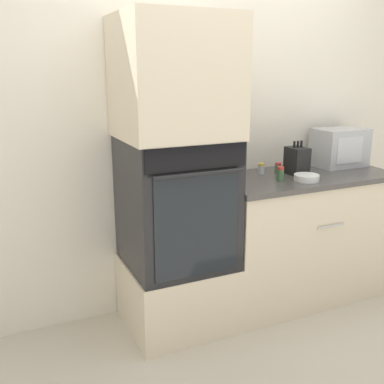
{
  "coord_description": "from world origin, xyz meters",
  "views": [
    {
      "loc": [
        -1.34,
        -2.13,
        1.62
      ],
      "look_at": [
        -0.26,
        0.21,
        0.91
      ],
      "focal_mm": 42.0,
      "sensor_mm": 36.0,
      "label": 1
    }
  ],
  "objects_px": {
    "microwave": "(339,147)",
    "bowl": "(307,178)",
    "condiment_jar_near": "(280,174)",
    "knife_block": "(297,161)",
    "wall_oven": "(176,202)",
    "condiment_jar_mid": "(278,168)",
    "condiment_jar_far": "(261,169)"
  },
  "relations": [
    {
      "from": "microwave",
      "to": "bowl",
      "type": "relative_size",
      "value": 2.3
    },
    {
      "from": "microwave",
      "to": "condiment_jar_near",
      "type": "relative_size",
      "value": 4.05
    },
    {
      "from": "knife_block",
      "to": "condiment_jar_near",
      "type": "xyz_separation_m",
      "value": [
        -0.21,
        -0.11,
        -0.05
      ]
    },
    {
      "from": "microwave",
      "to": "bowl",
      "type": "bearing_deg",
      "value": -151.54
    },
    {
      "from": "microwave",
      "to": "bowl",
      "type": "distance_m",
      "value": 0.6
    },
    {
      "from": "wall_oven",
      "to": "microwave",
      "type": "distance_m",
      "value": 1.4
    },
    {
      "from": "knife_block",
      "to": "bowl",
      "type": "bearing_deg",
      "value": -106.67
    },
    {
      "from": "microwave",
      "to": "bowl",
      "type": "height_order",
      "value": "microwave"
    },
    {
      "from": "condiment_jar_mid",
      "to": "condiment_jar_far",
      "type": "distance_m",
      "value": 0.13
    },
    {
      "from": "bowl",
      "to": "condiment_jar_mid",
      "type": "height_order",
      "value": "condiment_jar_mid"
    },
    {
      "from": "condiment_jar_near",
      "to": "wall_oven",
      "type": "bearing_deg",
      "value": 173.33
    },
    {
      "from": "microwave",
      "to": "knife_block",
      "type": "height_order",
      "value": "microwave"
    },
    {
      "from": "bowl",
      "to": "condiment_jar_near",
      "type": "xyz_separation_m",
      "value": [
        -0.16,
        0.07,
        0.03
      ]
    },
    {
      "from": "wall_oven",
      "to": "condiment_jar_near",
      "type": "xyz_separation_m",
      "value": [
        0.7,
        -0.08,
        0.13
      ]
    },
    {
      "from": "condiment_jar_near",
      "to": "condiment_jar_far",
      "type": "relative_size",
      "value": 1.24
    },
    {
      "from": "microwave",
      "to": "condiment_jar_far",
      "type": "xyz_separation_m",
      "value": [
        -0.68,
        0.01,
        -0.1
      ]
    },
    {
      "from": "condiment_jar_mid",
      "to": "condiment_jar_far",
      "type": "xyz_separation_m",
      "value": [
        -0.13,
        0.02,
        0.0
      ]
    },
    {
      "from": "bowl",
      "to": "condiment_jar_far",
      "type": "relative_size",
      "value": 2.17
    },
    {
      "from": "bowl",
      "to": "condiment_jar_near",
      "type": "relative_size",
      "value": 1.76
    },
    {
      "from": "wall_oven",
      "to": "condiment_jar_far",
      "type": "bearing_deg",
      "value": 11.03
    },
    {
      "from": "microwave",
      "to": "condiment_jar_mid",
      "type": "xyz_separation_m",
      "value": [
        -0.55,
        -0.01,
        -0.11
      ]
    },
    {
      "from": "microwave",
      "to": "wall_oven",
      "type": "bearing_deg",
      "value": -174.74
    },
    {
      "from": "knife_block",
      "to": "condiment_jar_far",
      "type": "relative_size",
      "value": 3.09
    },
    {
      "from": "bowl",
      "to": "knife_block",
      "type": "bearing_deg",
      "value": 73.33
    },
    {
      "from": "microwave",
      "to": "condiment_jar_near",
      "type": "xyz_separation_m",
      "value": [
        -0.68,
        -0.21,
        -0.09
      ]
    },
    {
      "from": "condiment_jar_mid",
      "to": "condiment_jar_near",
      "type": "bearing_deg",
      "value": -121.44
    },
    {
      "from": "wall_oven",
      "to": "condiment_jar_mid",
      "type": "xyz_separation_m",
      "value": [
        0.82,
        0.12,
        0.12
      ]
    },
    {
      "from": "wall_oven",
      "to": "bowl",
      "type": "xyz_separation_m",
      "value": [
        0.86,
        -0.15,
        0.1
      ]
    },
    {
      "from": "wall_oven",
      "to": "knife_block",
      "type": "xyz_separation_m",
      "value": [
        0.91,
        0.03,
        0.18
      ]
    },
    {
      "from": "bowl",
      "to": "condiment_jar_mid",
      "type": "distance_m",
      "value": 0.27
    },
    {
      "from": "wall_oven",
      "to": "condiment_jar_far",
      "type": "xyz_separation_m",
      "value": [
        0.7,
        0.14,
        0.12
      ]
    },
    {
      "from": "bowl",
      "to": "condiment_jar_mid",
      "type": "bearing_deg",
      "value": 97.25
    }
  ]
}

